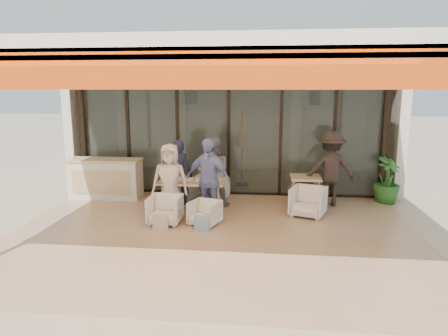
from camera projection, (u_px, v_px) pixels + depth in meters
The scene contains 21 objects.
ground at pixel (214, 234), 7.80m from camera, with size 70.00×70.00×0.00m, color #C6B293.
terrace_floor at pixel (214, 234), 7.80m from camera, with size 8.00×6.00×0.01m, color tan.
terrace_structure at pixel (211, 62), 6.90m from camera, with size 8.00×6.00×3.40m.
glass_storefront at pixel (229, 135), 10.41m from camera, with size 8.08×0.10×3.20m.
interior_block at pixel (236, 107), 12.54m from camera, with size 9.05×3.62×3.52m.
host_counter at pixel (106, 178), 10.25m from camera, with size 1.85×0.65×1.04m.
dining_table at pixel (193, 182), 9.17m from camera, with size 1.50×0.90×0.93m.
chair_far_left at pixel (183, 185), 10.19m from camera, with size 0.72×0.67×0.74m, color white.
chair_far_right at pixel (216, 189), 10.12m from camera, with size 0.59×0.55×0.61m, color white.
chair_near_left at pixel (165, 208), 8.35m from camera, with size 0.66×0.61×0.68m, color white.
chair_near_right at pixel (205, 212), 8.27m from camera, with size 0.57×0.53×0.58m, color white.
diner_navy at pixel (179, 173), 9.62m from camera, with size 0.59×0.39×1.61m, color #181B35.
diner_grey at pixel (213, 172), 9.53m from camera, with size 0.81×0.63×1.68m, color slate.
diner_cream at pixel (170, 181), 8.74m from camera, with size 0.80×0.52×1.64m, color beige.
diner_periwinkle at pixel (208, 179), 8.64m from camera, with size 1.03×0.43×1.76m, color #7881C8.
tote_bag_cream at pixel (160, 222), 7.99m from camera, with size 0.30×0.10×0.34m, color silver.
tote_bag_blue at pixel (202, 224), 7.91m from camera, with size 0.30×0.10×0.34m, color #99BFD8.
side_table at pixel (305, 181), 9.52m from camera, with size 0.70×0.70×0.74m.
side_chair at pixel (308, 200), 8.84m from camera, with size 0.72×0.67×0.74m, color white.
standing_woman at pixel (331, 169), 9.50m from camera, with size 1.18×0.68×1.83m, color black.
potted_palm at pixel (387, 180), 9.83m from camera, with size 0.65×0.65×1.16m, color #1E5919.
Camera 1 is at (0.96, -7.33, 2.81)m, focal length 32.00 mm.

